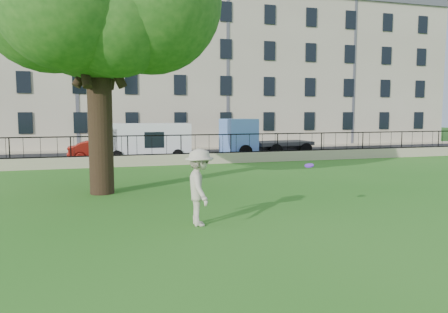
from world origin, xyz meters
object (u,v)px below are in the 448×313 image
object	(u,v)px
man	(200,187)
white_van	(147,141)
frisbee	(309,165)
red_sedan	(100,151)
blue_truck	(266,137)

from	to	relation	value
man	white_van	size ratio (longest dim) A/B	0.38
frisbee	red_sedan	distance (m)	17.66
blue_truck	man	bearing A→B (deg)	-123.84
red_sedan	white_van	size ratio (longest dim) A/B	0.70
frisbee	blue_truck	bearing A→B (deg)	72.48
man	red_sedan	xyz separation A→B (m)	(-2.47, 16.86, -0.41)
man	white_van	distance (m)	16.86
white_van	blue_truck	distance (m)	8.07
white_van	blue_truck	xyz separation A→B (m)	(8.07, -0.19, 0.14)
white_van	frisbee	bearing A→B (deg)	-76.59
man	frisbee	world-z (taller)	man
frisbee	white_van	xyz separation A→B (m)	(-2.87, 16.66, -0.34)
red_sedan	blue_truck	xyz separation A→B (m)	(11.00, -0.19, 0.66)
man	red_sedan	size ratio (longest dim) A/B	0.55
man	blue_truck	bearing A→B (deg)	-24.39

